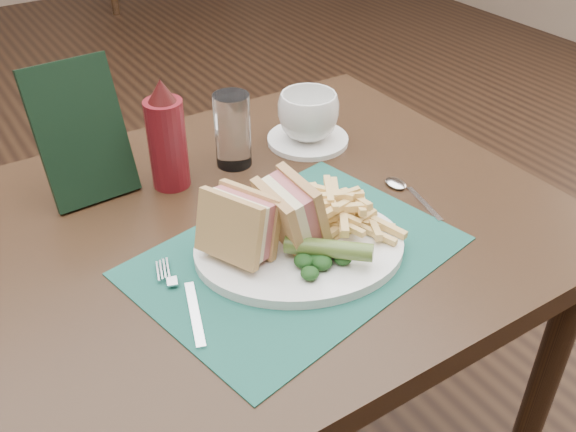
{
  "coord_description": "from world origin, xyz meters",
  "views": [
    {
      "loc": [
        -0.41,
        -1.21,
        1.32
      ],
      "look_at": [
        -0.0,
        -0.58,
        0.8
      ],
      "focal_mm": 40.0,
      "sensor_mm": 36.0,
      "label": 1
    }
  ],
  "objects_px": {
    "coffee_cup": "(308,116)",
    "check_presenter": "(81,133)",
    "saucer": "(308,140)",
    "ketchup_bottle": "(166,134)",
    "table_main": "(266,376)",
    "plate": "(299,248)",
    "sandwich_half_b": "(279,215)",
    "sandwich_half_a": "(229,232)",
    "placemat": "(296,256)",
    "drinking_glass": "(233,130)"
  },
  "relations": [
    {
      "from": "plate",
      "to": "coffee_cup",
      "type": "bearing_deg",
      "value": 75.95
    },
    {
      "from": "placemat",
      "to": "sandwich_half_a",
      "type": "relative_size",
      "value": 4.43
    },
    {
      "from": "table_main",
      "to": "sandwich_half_b",
      "type": "height_order",
      "value": "sandwich_half_b"
    },
    {
      "from": "saucer",
      "to": "coffee_cup",
      "type": "relative_size",
      "value": 1.36
    },
    {
      "from": "drinking_glass",
      "to": "check_presenter",
      "type": "height_order",
      "value": "check_presenter"
    },
    {
      "from": "coffee_cup",
      "to": "check_presenter",
      "type": "xyz_separation_m",
      "value": [
        -0.39,
        0.05,
        0.05
      ]
    },
    {
      "from": "placemat",
      "to": "saucer",
      "type": "height_order",
      "value": "saucer"
    },
    {
      "from": "ketchup_bottle",
      "to": "placemat",
      "type": "bearing_deg",
      "value": -76.28
    },
    {
      "from": "drinking_glass",
      "to": "table_main",
      "type": "bearing_deg",
      "value": -104.2
    },
    {
      "from": "sandwich_half_b",
      "to": "check_presenter",
      "type": "height_order",
      "value": "check_presenter"
    },
    {
      "from": "placemat",
      "to": "sandwich_half_a",
      "type": "height_order",
      "value": "sandwich_half_a"
    },
    {
      "from": "sandwich_half_b",
      "to": "ketchup_bottle",
      "type": "bearing_deg",
      "value": 102.63
    },
    {
      "from": "plate",
      "to": "drinking_glass",
      "type": "xyz_separation_m",
      "value": [
        0.04,
        0.27,
        0.06
      ]
    },
    {
      "from": "sandwich_half_a",
      "to": "sandwich_half_b",
      "type": "bearing_deg",
      "value": -26.28
    },
    {
      "from": "table_main",
      "to": "saucer",
      "type": "relative_size",
      "value": 6.0
    },
    {
      "from": "sandwich_half_a",
      "to": "ketchup_bottle",
      "type": "xyz_separation_m",
      "value": [
        0.03,
        0.25,
        0.03
      ]
    },
    {
      "from": "sandwich_half_a",
      "to": "coffee_cup",
      "type": "height_order",
      "value": "sandwich_half_a"
    },
    {
      "from": "plate",
      "to": "coffee_cup",
      "type": "height_order",
      "value": "coffee_cup"
    },
    {
      "from": "coffee_cup",
      "to": "check_presenter",
      "type": "distance_m",
      "value": 0.4
    },
    {
      "from": "drinking_glass",
      "to": "ketchup_bottle",
      "type": "relative_size",
      "value": 0.7
    },
    {
      "from": "plate",
      "to": "drinking_glass",
      "type": "relative_size",
      "value": 2.31
    },
    {
      "from": "table_main",
      "to": "sandwich_half_b",
      "type": "relative_size",
      "value": 9.14
    },
    {
      "from": "drinking_glass",
      "to": "check_presenter",
      "type": "bearing_deg",
      "value": 169.38
    },
    {
      "from": "check_presenter",
      "to": "coffee_cup",
      "type": "bearing_deg",
      "value": -9.84
    },
    {
      "from": "coffee_cup",
      "to": "sandwich_half_a",
      "type": "bearing_deg",
      "value": -139.96
    },
    {
      "from": "table_main",
      "to": "ketchup_bottle",
      "type": "distance_m",
      "value": 0.5
    },
    {
      "from": "table_main",
      "to": "ketchup_bottle",
      "type": "bearing_deg",
      "value": 116.9
    },
    {
      "from": "saucer",
      "to": "ketchup_bottle",
      "type": "bearing_deg",
      "value": 179.59
    },
    {
      "from": "table_main",
      "to": "plate",
      "type": "height_order",
      "value": "plate"
    },
    {
      "from": "plate",
      "to": "saucer",
      "type": "bearing_deg",
      "value": 75.95
    },
    {
      "from": "coffee_cup",
      "to": "drinking_glass",
      "type": "bearing_deg",
      "value": 178.17
    },
    {
      "from": "plate",
      "to": "drinking_glass",
      "type": "bearing_deg",
      "value": 103.02
    },
    {
      "from": "plate",
      "to": "coffee_cup",
      "type": "distance_m",
      "value": 0.34
    },
    {
      "from": "drinking_glass",
      "to": "placemat",
      "type": "bearing_deg",
      "value": -100.88
    },
    {
      "from": "sandwich_half_a",
      "to": "check_presenter",
      "type": "bearing_deg",
      "value": 82.72
    },
    {
      "from": "table_main",
      "to": "sandwich_half_b",
      "type": "xyz_separation_m",
      "value": [
        -0.03,
        -0.1,
        0.44
      ]
    },
    {
      "from": "plate",
      "to": "ketchup_bottle",
      "type": "height_order",
      "value": "ketchup_bottle"
    },
    {
      "from": "saucer",
      "to": "plate",
      "type": "bearing_deg",
      "value": -126.38
    },
    {
      "from": "table_main",
      "to": "sandwich_half_a",
      "type": "xyz_separation_m",
      "value": [
        -0.11,
        -0.1,
        0.44
      ]
    },
    {
      "from": "placemat",
      "to": "sandwich_half_b",
      "type": "relative_size",
      "value": 4.45
    },
    {
      "from": "plate",
      "to": "check_presenter",
      "type": "relative_size",
      "value": 1.35
    },
    {
      "from": "sandwich_half_b",
      "to": "placemat",
      "type": "bearing_deg",
      "value": -45.69
    },
    {
      "from": "plate",
      "to": "saucer",
      "type": "height_order",
      "value": "plate"
    },
    {
      "from": "sandwich_half_a",
      "to": "check_presenter",
      "type": "distance_m",
      "value": 0.32
    },
    {
      "from": "placemat",
      "to": "ketchup_bottle",
      "type": "bearing_deg",
      "value": 103.72
    },
    {
      "from": "table_main",
      "to": "drinking_glass",
      "type": "distance_m",
      "value": 0.47
    },
    {
      "from": "drinking_glass",
      "to": "sandwich_half_a",
      "type": "bearing_deg",
      "value": -119.69
    },
    {
      "from": "table_main",
      "to": "drinking_glass",
      "type": "height_order",
      "value": "drinking_glass"
    },
    {
      "from": "placemat",
      "to": "plate",
      "type": "distance_m",
      "value": 0.01
    },
    {
      "from": "plate",
      "to": "drinking_glass",
      "type": "distance_m",
      "value": 0.28
    }
  ]
}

